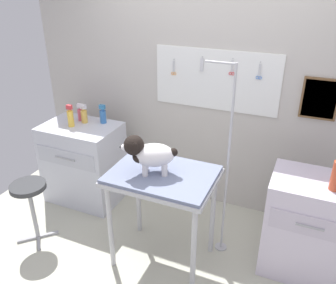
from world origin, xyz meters
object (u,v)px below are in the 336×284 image
(grooming_table, at_px, (162,184))
(counter_left, at_px, (84,163))
(grooming_arm, at_px, (226,172))
(cabinet_right, at_px, (308,226))
(stool, at_px, (30,195))
(dog, at_px, (148,153))
(detangler_spray, at_px, (103,115))

(grooming_table, relative_size, counter_left, 1.00)
(grooming_table, distance_m, grooming_arm, 0.56)
(cabinet_right, bearing_deg, grooming_arm, -175.90)
(grooming_arm, height_order, stool, grooming_arm)
(dog, bearing_deg, grooming_arm, 34.14)
(dog, relative_size, cabinet_right, 0.49)
(grooming_arm, relative_size, dog, 4.01)
(cabinet_right, distance_m, stool, 2.48)
(dog, height_order, cabinet_right, dog)
(counter_left, distance_m, stool, 0.79)
(grooming_table, height_order, grooming_arm, grooming_arm)
(grooming_arm, xyz_separation_m, cabinet_right, (0.71, 0.05, -0.38))
(grooming_table, height_order, detangler_spray, detangler_spray)
(detangler_spray, bearing_deg, cabinet_right, -8.38)
(dog, relative_size, counter_left, 0.49)
(grooming_arm, xyz_separation_m, dog, (-0.55, -0.37, 0.25))
(counter_left, distance_m, detangler_spray, 0.59)
(counter_left, bearing_deg, stool, -92.27)
(grooming_table, bearing_deg, dog, -159.89)
(stool, relative_size, detangler_spray, 3.06)
(stool, height_order, detangler_spray, detangler_spray)
(grooming_table, distance_m, dog, 0.30)
(grooming_arm, xyz_separation_m, detangler_spray, (-1.46, 0.37, 0.16))
(grooming_table, xyz_separation_m, detangler_spray, (-1.01, 0.71, 0.19))
(counter_left, bearing_deg, cabinet_right, -3.67)
(grooming_table, bearing_deg, cabinet_right, 18.40)
(dog, bearing_deg, stool, -169.25)
(grooming_arm, bearing_deg, stool, -160.75)
(cabinet_right, height_order, detangler_spray, detangler_spray)
(grooming_arm, height_order, cabinet_right, grooming_arm)
(grooming_table, bearing_deg, counter_left, 155.98)
(detangler_spray, bearing_deg, counter_left, -138.45)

